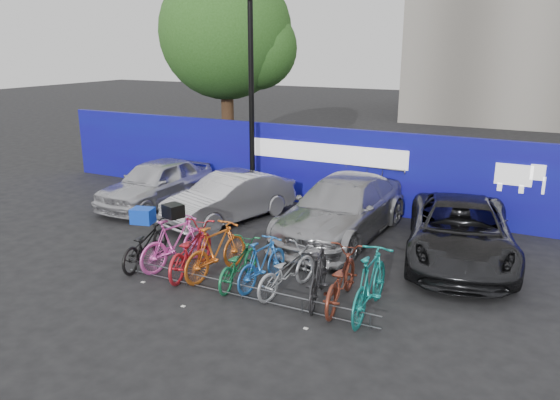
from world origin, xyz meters
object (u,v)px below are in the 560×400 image
Objects in this scene: bike_7 at (318,275)px; bike_8 at (340,279)px; car_3 at (460,232)px; car_0 at (156,182)px; bike_2 at (190,250)px; lamppost at (251,96)px; bike_rack at (241,291)px; car_1 at (229,198)px; bike_3 at (216,250)px; bike_6 at (286,271)px; tree at (231,36)px; bike_4 at (238,263)px; bike_9 at (370,283)px; bike_0 at (145,244)px; bike_1 at (175,242)px; car_2 at (342,208)px; bike_5 at (262,263)px.

bike_7 is 0.43m from bike_8.
car_3 is at bearing -122.18° from bike_8.
car_0 is 9.02m from car_3.
bike_2 is at bearing -13.48° from bike_7.
lamppost reaches higher than bike_7.
bike_rack is at bearing 149.80° from bike_2.
car_1 is 0.82× the size of car_3.
lamppost is 3.17× the size of bike_3.
bike_6 is 0.89× the size of bike_8.
tree is at bearing -73.47° from bike_2.
tree is at bearing -41.30° from bike_6.
car_0 reaches higher than bike_4.
bike_rack is 3.08× the size of bike_7.
car_0 reaches higher than car_3.
bike_9 is (4.02, -0.06, 0.09)m from bike_2.
car_1 is at bearing -99.54° from bike_0.
bike_7 reaches higher than bike_2.
car_1 reaches higher than bike_1.
car_1 is at bearing -173.80° from car_2.
bike_1 reaches higher than bike_rack.
bike_rack is 1.15× the size of car_3.
bike_8 is (1.13, -0.00, 0.06)m from bike_6.
tree is 3.83× the size of bike_9.
bike_4 is at bearing 175.03° from bike_3.
bike_2 is (1.20, -3.47, -0.13)m from car_1.
bike_3 is at bearing -4.69° from bike_9.
bike_8 is at bearing 175.58° from bike_7.
bike_rack is 2.49m from bike_9.
car_3 is 2.54× the size of bike_3.
car_1 reaches higher than bike_5.
bike_0 is 0.72m from bike_1.
car_1 reaches higher than bike_2.
bike_5 is 0.82× the size of bike_9.
car_2 reaches higher than bike_6.
bike_3 is 0.95× the size of bike_9.
car_3 is 6.04m from bike_2.
bike_5 is at bearing -92.79° from car_2.
tree reaches higher than bike_6.
bike_5 reaches higher than bike_6.
bike_8 is at bearing -175.50° from bike_5.
lamppost is 7.48m from bike_rack.
car_3 is at bearing -160.55° from bike_0.
bike_0 is at bearing -51.25° from car_0.
car_1 is 2.27× the size of bike_6.
bike_7 is (4.56, -5.42, -2.73)m from lamppost.
car_2 is 4.20m from bike_2.
car_0 is at bearing -169.82° from car_1.
lamppost is at bearing -59.63° from bike_3.
bike_5 is (-0.35, -3.54, -0.24)m from car_2.
car_3 is (6.20, -0.08, 0.02)m from car_1.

